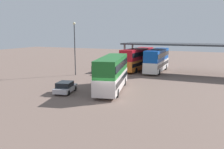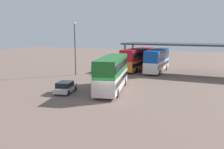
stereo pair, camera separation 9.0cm
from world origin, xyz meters
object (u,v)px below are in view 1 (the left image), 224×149
at_px(parked_hatchback, 65,87).
at_px(double_decker_mid_row, 157,60).
at_px(double_decker_near_canopy, 137,58).
at_px(double_decker_main, 112,72).
at_px(lamppost_tall, 75,43).

relative_size(parked_hatchback, double_decker_mid_row, 0.38).
bearing_deg(double_decker_near_canopy, double_decker_main, -167.35).
relative_size(double_decker_main, parked_hatchback, 2.65).
relative_size(double_decker_mid_row, lamppost_tall, 1.18).
height_order(parked_hatchback, lamppost_tall, lamppost_tall).
relative_size(double_decker_main, double_decker_mid_row, 1.02).
distance_m(double_decker_main, parked_hatchback, 5.94).
bearing_deg(double_decker_near_canopy, parked_hatchback, 178.27).
bearing_deg(lamppost_tall, parked_hatchback, -63.53).
bearing_deg(double_decker_near_canopy, lamppost_tall, 144.67).
relative_size(double_decker_main, double_decker_near_canopy, 0.98).
relative_size(double_decker_main, lamppost_tall, 1.20).
bearing_deg(lamppost_tall, double_decker_mid_row, 36.93).
xyz_separation_m(double_decker_main, double_decker_near_canopy, (-2.06, 16.57, -0.05)).
distance_m(parked_hatchback, double_decker_mid_row, 20.66).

